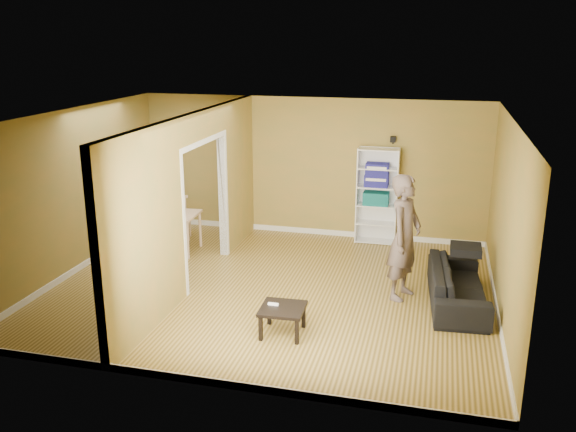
# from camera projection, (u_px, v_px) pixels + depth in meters

# --- Properties ---
(room_shell) EXTENTS (6.50, 6.50, 6.50)m
(room_shell) POSITION_uv_depth(u_px,v_px,m) (271.00, 206.00, 8.85)
(room_shell) COLOR #AA8A48
(room_shell) RESTS_ON ground
(partition) EXTENTS (0.22, 5.50, 2.60)m
(partition) POSITION_uv_depth(u_px,v_px,m) (194.00, 200.00, 9.13)
(partition) COLOR #A88137
(partition) RESTS_ON ground
(wall_speaker) EXTENTS (0.10, 0.10, 0.10)m
(wall_speaker) POSITION_uv_depth(u_px,v_px,m) (393.00, 139.00, 10.82)
(wall_speaker) COLOR black
(wall_speaker) RESTS_ON room_shell
(sofa) EXTENTS (1.97, 0.96, 0.73)m
(sofa) POSITION_uv_depth(u_px,v_px,m) (458.00, 279.00, 8.61)
(sofa) COLOR #323234
(sofa) RESTS_ON ground
(person) EXTENTS (0.93, 0.83, 2.14)m
(person) POSITION_uv_depth(u_px,v_px,m) (405.00, 227.00, 8.63)
(person) COLOR slate
(person) RESTS_ON ground
(bookshelf) EXTENTS (0.74, 0.32, 1.75)m
(bookshelf) POSITION_uv_depth(u_px,v_px,m) (377.00, 195.00, 11.09)
(bookshelf) COLOR white
(bookshelf) RESTS_ON ground
(paper_box_teal) EXTENTS (0.46, 0.30, 0.23)m
(paper_box_teal) POSITION_uv_depth(u_px,v_px,m) (376.00, 198.00, 11.06)
(paper_box_teal) COLOR #0D5A46
(paper_box_teal) RESTS_ON bookshelf
(paper_box_navy_b) EXTENTS (0.42, 0.27, 0.22)m
(paper_box_navy_b) POSITION_uv_depth(u_px,v_px,m) (377.00, 180.00, 10.97)
(paper_box_navy_b) COLOR navy
(paper_box_navy_b) RESTS_ON bookshelf
(paper_box_navy_c) EXTENTS (0.41, 0.27, 0.21)m
(paper_box_navy_c) POSITION_uv_depth(u_px,v_px,m) (377.00, 169.00, 10.91)
(paper_box_navy_c) COLOR navy
(paper_box_navy_c) RESTS_ON bookshelf
(coffee_table) EXTENTS (0.55, 0.55, 0.37)m
(coffee_table) POSITION_uv_depth(u_px,v_px,m) (283.00, 311.00, 7.73)
(coffee_table) COLOR black
(coffee_table) RESTS_ON ground
(game_controller) EXTENTS (0.14, 0.04, 0.03)m
(game_controller) POSITION_uv_depth(u_px,v_px,m) (273.00, 304.00, 7.77)
(game_controller) COLOR white
(game_controller) RESTS_ON coffee_table
(dining_table) EXTENTS (1.10, 0.73, 0.69)m
(dining_table) POSITION_uv_depth(u_px,v_px,m) (166.00, 217.00, 10.68)
(dining_table) COLOR #D8AC83
(dining_table) RESTS_ON ground
(chair_left) EXTENTS (0.59, 0.59, 0.98)m
(chair_left) POSITION_uv_depth(u_px,v_px,m) (130.00, 221.00, 10.89)
(chair_left) COLOR tan
(chair_left) RESTS_ON ground
(chair_near) EXTENTS (0.58, 0.58, 0.96)m
(chair_near) POSITION_uv_depth(u_px,v_px,m) (155.00, 237.00, 10.07)
(chair_near) COLOR tan
(chair_near) RESTS_ON ground
(chair_far) EXTENTS (0.50, 0.50, 0.88)m
(chair_far) POSITION_uv_depth(u_px,v_px,m) (181.00, 216.00, 11.35)
(chair_far) COLOR tan
(chair_far) RESTS_ON ground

